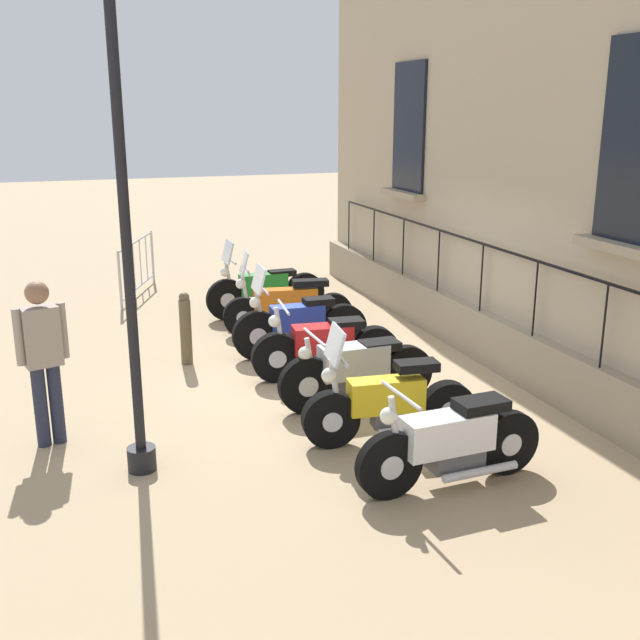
{
  "coord_description": "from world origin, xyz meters",
  "views": [
    {
      "loc": [
        3.3,
        8.85,
        3.46
      ],
      "look_at": [
        0.22,
        0.0,
        0.8
      ],
      "focal_mm": 42.3,
      "sensor_mm": 36.0,
      "label": 1
    }
  ],
  "objects": [
    {
      "name": "motorcycle_orange",
      "position": [
        0.04,
        -2.09,
        0.44
      ],
      "size": [
        2.05,
        0.65,
        1.35
      ],
      "color": "black",
      "rests_on": "ground_plane"
    },
    {
      "name": "building_facade",
      "position": [
        -2.55,
        0.0,
        3.04
      ],
      "size": [
        0.82,
        11.99,
        6.28
      ],
      "color": "tan",
      "rests_on": "ground_plane"
    },
    {
      "name": "motorcycle_green",
      "position": [
        0.1,
        -3.21,
        0.45
      ],
      "size": [
        2.08,
        0.56,
        1.33
      ],
      "color": "black",
      "rests_on": "ground_plane"
    },
    {
      "name": "bollard",
      "position": [
        1.78,
        -1.16,
        0.52
      ],
      "size": [
        0.16,
        0.16,
        1.03
      ],
      "color": "brown",
      "rests_on": "ground_plane"
    },
    {
      "name": "ground_plane",
      "position": [
        0.0,
        0.0,
        0.0
      ],
      "size": [
        60.0,
        60.0,
        0.0
      ],
      "primitive_type": "plane",
      "color": "tan"
    },
    {
      "name": "motorcycle_red",
      "position": [
        0.14,
        -0.0,
        0.42
      ],
      "size": [
        1.98,
        0.72,
        1.02
      ],
      "color": "black",
      "rests_on": "ground_plane"
    },
    {
      "name": "crowd_barrier",
      "position": [
        1.97,
        -5.48,
        0.57
      ],
      "size": [
        0.87,
        2.09,
        1.05
      ],
      "color": "#B7B7BF",
      "rests_on": "ground_plane"
    },
    {
      "name": "motorcycle_silver",
      "position": [
        0.12,
        1.04,
        0.44
      ],
      "size": [
        1.95,
        0.74,
        0.93
      ],
      "color": "black",
      "rests_on": "ground_plane"
    },
    {
      "name": "motorcycle_yellow",
      "position": [
        0.17,
        2.06,
        0.42
      ],
      "size": [
        1.92,
        0.6,
        1.3
      ],
      "color": "black",
      "rests_on": "ground_plane"
    },
    {
      "name": "pedestrian_standing",
      "position": [
        3.57,
        0.96,
        1.01
      ],
      "size": [
        0.52,
        0.3,
        1.78
      ],
      "color": "#23283D",
      "rests_on": "ground_plane"
    },
    {
      "name": "motorcycle_white",
      "position": [
        0.03,
        3.16,
        0.44
      ],
      "size": [
        1.94,
        0.72,
        1.01
      ],
      "color": "black",
      "rests_on": "ground_plane"
    },
    {
      "name": "lamppost",
      "position": [
        2.74,
        1.88,
        2.61
      ],
      "size": [
        0.31,
        0.31,
        4.79
      ],
      "color": "black",
      "rests_on": "ground_plane"
    },
    {
      "name": "motorcycle_blue",
      "position": [
        0.19,
        -1.0,
        0.45
      ],
      "size": [
        1.99,
        0.62,
        1.34
      ],
      "color": "black",
      "rests_on": "ground_plane"
    }
  ]
}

